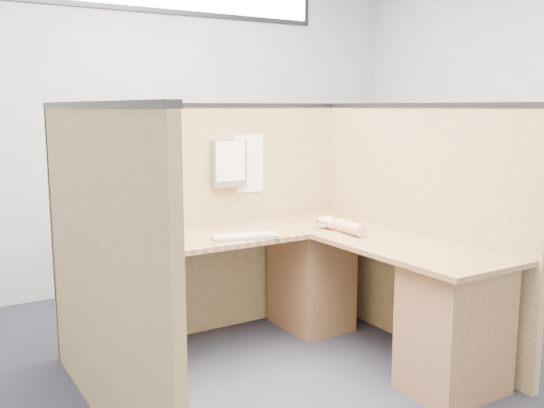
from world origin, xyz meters
TOP-DOWN VIEW (x-y plane):
  - floor at (0.00, 0.00)m, footprint 5.00×5.00m
  - wall_back at (0.00, 2.25)m, footprint 5.00×0.00m
  - cubicle_partitions at (0.00, 0.43)m, footprint 2.06×1.83m
  - l_desk at (0.18, 0.29)m, footprint 1.95×1.75m
  - laptop at (-0.60, 0.87)m, footprint 0.32×0.32m
  - keyboard at (-0.03, 0.48)m, footprint 0.41×0.22m
  - mouse at (0.57, 0.48)m, footprint 0.13×0.09m
  - hand_forearm at (0.58, 0.33)m, footprint 0.12×0.41m
  - blue_poster at (-0.82, 0.97)m, footprint 0.19×0.02m
  - american_flag at (-0.45, 0.96)m, footprint 0.19×0.01m
  - file_holder at (0.11, 0.94)m, footprint 0.24×0.05m
  - paper_left at (0.28, 0.97)m, footprint 0.22×0.01m
  - paper_right at (0.29, 0.97)m, footprint 0.20×0.01m

SIDE VIEW (x-z plane):
  - floor at x=0.00m, z-range 0.00..0.00m
  - l_desk at x=0.18m, z-range 0.03..0.76m
  - keyboard at x=-0.03m, z-range 0.73..0.76m
  - mouse at x=0.57m, z-range 0.73..0.78m
  - cubicle_partitions at x=0.00m, z-range 0.00..1.53m
  - hand_forearm at x=0.58m, z-range 0.73..0.81m
  - laptop at x=-0.60m, z-range 0.68..0.89m
  - paper_right at x=0.29m, z-range 0.93..1.18m
  - file_holder at x=0.11m, z-range 0.98..1.29m
  - paper_left at x=0.28m, z-range 1.04..1.32m
  - blue_poster at x=-0.82m, z-range 1.10..1.35m
  - american_flag at x=-0.45m, z-range 1.09..1.42m
  - wall_back at x=0.00m, z-range -1.10..3.90m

